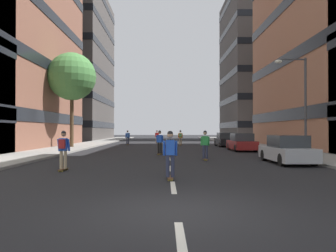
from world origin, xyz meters
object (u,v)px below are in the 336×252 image
Objects in this scene: parked_car_near at (287,150)px; street_tree_near at (72,77)px; skater_0 at (160,141)px; skater_5 at (170,153)px; skater_3 at (128,137)px; skater_6 at (205,144)px; skater_4 at (63,148)px; streetlamp_right at (300,95)px; parked_car_mid at (225,140)px; parked_car_far at (242,143)px; skater_2 at (180,137)px; skater_1 at (157,136)px.

parked_car_near is 22.60m from street_tree_near.
skater_0 is 1.00× the size of skater_5.
skater_3 is 1.00× the size of skater_6.
streetlamp_right is at bearing 27.98° from skater_4.
parked_car_mid is at bearing 62.17° from skater_4.
skater_3 is at bearing 134.46° from parked_car_far.
skater_3 is at bearing 117.15° from parked_car_near.
skater_3 reaches higher than parked_car_mid.
streetlamp_right is at bearing 17.83° from skater_6.
skater_2 is at bearing 113.78° from streetlamp_right.
streetlamp_right is (2.42, -13.86, 3.44)m from parked_car_mid.
skater_5 is (-6.43, -16.06, 0.29)m from parked_car_far.
skater_1 is (8.18, 12.38, -6.12)m from street_tree_near.
streetlamp_right is at bearing 58.97° from parked_car_near.
parked_car_mid is 23.81m from skater_4.
streetlamp_right reaches higher than skater_1.
parked_car_near is at bearing -42.83° from street_tree_near.
skater_3 is at bearing 160.96° from parked_car_mid.
skater_3 is at bearing 99.76° from skater_5.
skater_4 and skater_5 have the same top height.
parked_car_near is 1.00× the size of parked_car_far.
skater_1 is 30.48m from skater_4.
skater_1 is (-10.14, 23.10, -3.15)m from streetlamp_right.
skater_6 is at bearing -88.14° from skater_2.
skater_1 is at bearing 83.61° from skater_4.
skater_1 reaches higher than parked_car_near.
skater_0 is at bearing -75.04° from skater_3.
skater_6 is (6.94, -19.84, -0.03)m from skater_3.
streetlamp_right reaches higher than skater_0.
parked_car_near is 2.47× the size of skater_3.
street_tree_near is 5.26× the size of skater_3.
streetlamp_right reaches higher than skater_5.
street_tree_near is 18.42m from skater_6.
skater_4 is at bearing -129.37° from parked_car_far.
skater_2 is at bearing 81.18° from skater_0.
skater_3 reaches higher than parked_car_near.
parked_car_mid is 2.47× the size of skater_2.
skater_0 reaches higher than parked_car_far.
parked_car_near is 11.56m from skater_4.
skater_5 is (-6.43, -23.57, 0.29)m from parked_car_mid.
parked_car_mid is at bearing 90.00° from parked_car_far.
streetlamp_right reaches higher than skater_4.
skater_1 is 1.00× the size of skater_6.
parked_car_mid is at bearing 75.26° from skater_6.
skater_1 is at bearing 113.70° from streetlamp_right.
skater_5 is (1.29, -32.80, 0.00)m from skater_1.
parked_car_near is 2.47× the size of skater_6.
skater_5 is (-6.43, -5.69, 0.29)m from parked_car_near.
skater_1 is 1.00× the size of skater_3.
streetlamp_right is (2.42, -6.35, 3.44)m from parked_car_far.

